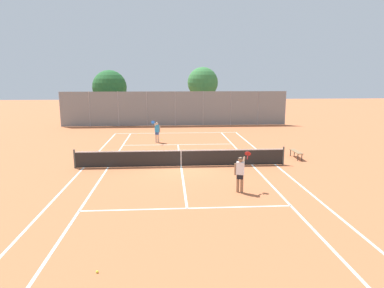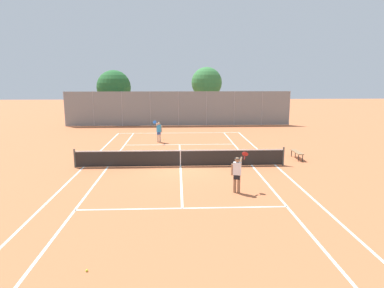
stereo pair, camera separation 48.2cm
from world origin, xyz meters
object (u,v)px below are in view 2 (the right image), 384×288
Objects in this scene: loose_tennis_ball_1 at (87,270)px; courtside_bench at (297,152)px; loose_tennis_ball_0 at (164,140)px; loose_tennis_ball_2 at (141,134)px; tennis_net at (180,158)px; player_near_side at (237,172)px; tree_behind_right at (206,84)px; tree_behind_left at (114,88)px; player_far_left at (159,131)px.

loose_tennis_ball_1 is 0.04× the size of courtside_bench.
courtside_bench is at bearing -38.99° from loose_tennis_ball_0.
loose_tennis_ball_1 is 1.00× the size of loose_tennis_ball_2.
tennis_net reaches higher than loose_tennis_ball_0.
player_near_side reaches higher than courtside_bench.
tree_behind_right is at bearing 88.35° from player_near_side.
tennis_net is 21.47m from tree_behind_left.
tennis_net is at bearing 76.44° from loose_tennis_ball_1.
tennis_net reaches higher than loose_tennis_ball_1.
tennis_net is 6.76× the size of player_near_side.
player_near_side reaches higher than loose_tennis_ball_2.
loose_tennis_ball_1 is at bearing -93.88° from loose_tennis_ball_0.
tree_behind_right reaches higher than tennis_net.
tennis_net is 2.07× the size of tree_behind_left.
tennis_net is at bearing -98.78° from tree_behind_right.
courtside_bench is at bearing -42.50° from loose_tennis_ball_2.
player_near_side is 0.31× the size of tree_behind_left.
loose_tennis_ball_2 is 14.42m from courtside_bench.
tree_behind_left reaches higher than courtside_bench.
tree_behind_right is at bearing 102.25° from courtside_bench.
player_near_side is at bearing -68.76° from tree_behind_left.
courtside_bench is (7.28, 1.49, -0.10)m from tennis_net.
loose_tennis_ball_2 is at bearing 137.50° from courtside_bench.
tennis_net is 11.72m from loose_tennis_ball_2.
player_far_left is 1.18× the size of courtside_bench.
player_far_left is at bearing -110.03° from tree_behind_right.
tree_behind_left is at bearing 111.24° from player_near_side.
player_near_side is 26.88× the size of loose_tennis_ball_1.
courtside_bench is at bearing -77.75° from tree_behind_right.
player_near_side is 12.70m from player_far_left.
loose_tennis_ball_1 is at bearing -88.00° from loose_tennis_ball_2.
courtside_bench is at bearing -33.67° from player_far_left.
loose_tennis_ball_1 is 0.01× the size of tree_behind_right.
tennis_net is 8.00× the size of courtside_bench.
player_near_side is at bearing -128.33° from courtside_bench.
loose_tennis_ball_0 is 0.01× the size of tree_behind_left.
tennis_net is 181.82× the size of loose_tennis_ball_2.
tree_behind_right is (5.74, 31.16, 4.25)m from loose_tennis_ball_1.
loose_tennis_ball_1 is at bearing -103.56° from tennis_net.
tree_behind_left reaches higher than loose_tennis_ball_1.
tree_behind_left is (-7.13, 19.98, 3.29)m from tennis_net.
tree_behind_right reaches higher than loose_tennis_ball_1.
courtside_bench reaches higher than loose_tennis_ball_0.
loose_tennis_ball_0 is 0.01× the size of tree_behind_right.
tennis_net is 6.76× the size of player_far_left.
player_far_left is 18.15m from loose_tennis_ball_1.
tennis_net is 21.05m from tree_behind_right.
loose_tennis_ball_0 is 0.04× the size of courtside_bench.
player_near_side is 16.91m from loose_tennis_ball_2.
loose_tennis_ball_1 is 31.97m from tree_behind_right.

